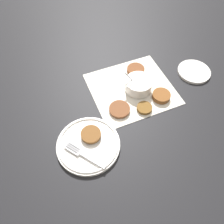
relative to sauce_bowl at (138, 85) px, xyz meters
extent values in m
plane|color=black|center=(-0.01, 0.01, -0.03)|extent=(4.00, 4.00, 0.00)
cube|color=silver|center=(0.02, -0.02, -0.02)|extent=(0.38, 0.35, 0.00)
cylinder|color=white|center=(0.00, 0.00, 0.00)|extent=(0.11, 0.11, 0.05)
cylinder|color=#B23D23|center=(0.00, 0.00, -0.01)|extent=(0.10, 0.10, 0.03)
cone|color=white|center=(0.05, 0.00, 0.02)|extent=(0.03, 0.02, 0.02)
cylinder|color=silver|center=(0.02, -0.02, 0.03)|extent=(0.05, 0.04, 0.08)
cylinder|color=brown|center=(0.04, 0.10, -0.02)|extent=(0.06, 0.06, 0.01)
cylinder|color=brown|center=(-0.06, 0.09, -0.01)|extent=(0.07, 0.07, 0.02)
cylinder|color=brown|center=(0.13, 0.06, -0.02)|extent=(0.08, 0.08, 0.01)
cylinder|color=brown|center=(-0.05, -0.09, -0.01)|extent=(0.08, 0.08, 0.02)
cylinder|color=white|center=(0.30, 0.14, -0.02)|extent=(0.23, 0.23, 0.01)
torus|color=white|center=(0.30, 0.14, -0.01)|extent=(0.22, 0.22, 0.01)
cylinder|color=brown|center=(0.28, 0.11, 0.00)|extent=(0.07, 0.07, 0.01)
cube|color=silver|center=(0.32, 0.20, 0.00)|extent=(0.06, 0.10, 0.00)
cube|color=silver|center=(0.36, 0.13, 0.00)|extent=(0.06, 0.07, 0.00)
cube|color=black|center=(0.35, 0.12, 0.00)|extent=(0.03, 0.05, 0.00)
cube|color=black|center=(0.36, 0.13, 0.00)|extent=(0.03, 0.05, 0.00)
cube|color=black|center=(0.36, 0.13, 0.00)|extent=(0.03, 0.05, 0.00)
cylinder|color=white|center=(-0.28, 0.04, -0.02)|extent=(0.15, 0.15, 0.01)
camera|label=1|loc=(0.40, 0.48, 0.70)|focal=35.00mm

